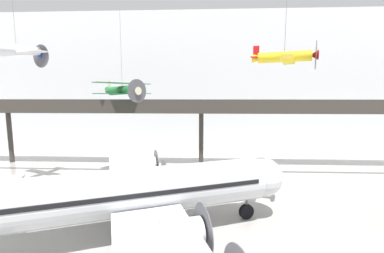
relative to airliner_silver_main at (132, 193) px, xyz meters
name	(u,v)px	position (x,y,z in m)	size (l,w,h in m)	color
hangar_back_wall	(202,82)	(4.87, 32.77, 9.55)	(140.00, 3.00, 26.20)	silver
mezzanine_walkway	(201,111)	(4.87, 19.74, 4.83)	(110.00, 3.20, 10.04)	#38332D
airliner_silver_main	(132,193)	(0.00, 0.00, 0.00)	(25.13, 29.37, 10.19)	silver
suspended_plane_green_biplane	(122,90)	(-5.85, 16.87, 7.81)	(7.08, 7.61, 12.18)	#1E6B33
suspended_plane_white_twin	(17,50)	(-14.84, 9.43, 11.91)	(7.38, 6.36, 8.19)	silver
suspended_plane_yellow_lowwing	(285,57)	(11.85, 3.92, 10.24)	(5.38, 6.26, 9.28)	yellow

